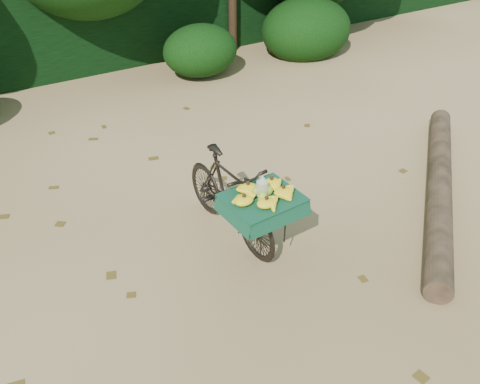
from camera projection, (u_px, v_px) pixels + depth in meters
ground at (258, 214)px, 6.15m from camera, size 80.00×80.00×0.00m
vendor_bicycle at (230, 197)px, 5.54m from camera, size 0.75×1.77×1.02m
fallen_log at (440, 184)px, 6.42m from camera, size 3.24×2.80×0.29m
hedge_backdrop at (86, 15)px, 10.08m from camera, size 26.00×1.80×1.80m
bush_clumps at (151, 63)px, 9.14m from camera, size 8.80×1.70×0.90m
leaf_litter at (230, 188)px, 6.61m from camera, size 7.00×7.30×0.01m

